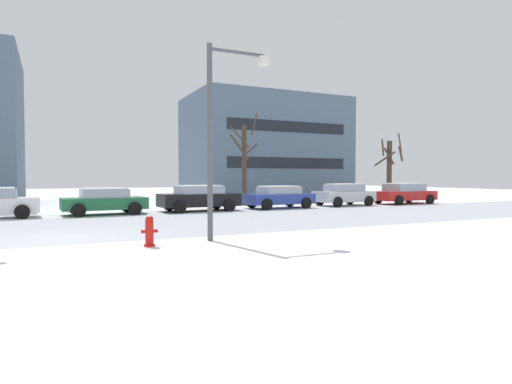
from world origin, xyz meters
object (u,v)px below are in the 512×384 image
(parked_car_silver, at_px, (344,194))
(parked_car_red, at_px, (404,193))
(fire_hydrant, at_px, (149,230))
(street_lamp, at_px, (222,121))
(parked_car_black, at_px, (199,198))
(parked_car_green, at_px, (104,201))
(parked_car_blue, at_px, (279,197))

(parked_car_silver, xyz_separation_m, parked_car_red, (4.90, -0.23, 0.00))
(fire_hydrant, relative_size, parked_car_silver, 0.22)
(street_lamp, bearing_deg, parked_car_black, 75.55)
(parked_car_silver, bearing_deg, parked_car_green, -179.21)
(parked_car_blue, height_order, parked_car_red, parked_car_red)
(street_lamp, xyz_separation_m, parked_car_green, (-2.19, 10.45, -2.84))
(fire_hydrant, distance_m, parked_car_green, 10.74)
(fire_hydrant, bearing_deg, parked_car_blue, 47.60)
(parked_car_green, bearing_deg, parked_car_red, -0.09)
(parked_car_red, bearing_deg, parked_car_silver, 177.30)
(fire_hydrant, bearing_deg, street_lamp, 7.34)
(parked_car_black, bearing_deg, parked_car_blue, -0.76)
(street_lamp, distance_m, parked_car_red, 20.48)
(parked_car_blue, distance_m, parked_car_silver, 4.90)
(parked_car_black, height_order, parked_car_blue, parked_car_black)
(parked_car_green, relative_size, parked_car_black, 0.92)
(parked_car_black, relative_size, parked_car_blue, 1.04)
(fire_hydrant, height_order, parked_car_silver, parked_car_silver)
(parked_car_green, xyz_separation_m, parked_car_red, (19.59, -0.03, 0.05))
(parked_car_silver, bearing_deg, parked_car_black, -179.15)
(parked_car_black, bearing_deg, parked_car_green, -179.33)
(street_lamp, relative_size, parked_car_green, 1.42)
(parked_car_black, bearing_deg, fire_hydrant, -114.41)
(fire_hydrant, distance_m, parked_car_blue, 14.53)
(parked_car_blue, xyz_separation_m, parked_car_red, (9.79, -0.02, 0.04))
(parked_car_green, height_order, parked_car_red, parked_car_red)
(parked_car_red, bearing_deg, fire_hydrant, -151.34)
(parked_car_red, bearing_deg, parked_car_black, 179.66)
(street_lamp, height_order, parked_car_black, street_lamp)
(parked_car_green, relative_size, parked_car_red, 0.88)
(parked_car_blue, bearing_deg, parked_car_silver, 2.45)
(street_lamp, height_order, parked_car_blue, street_lamp)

